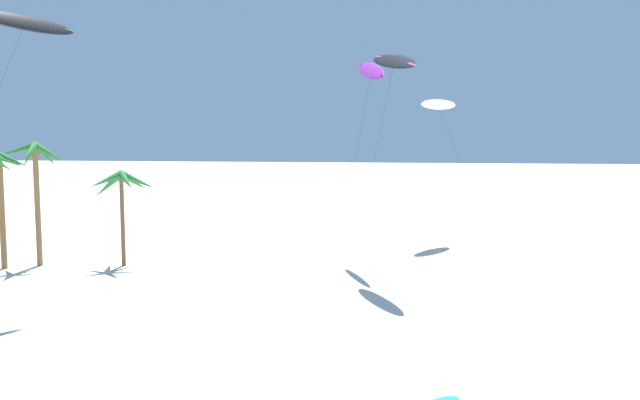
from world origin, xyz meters
TOP-DOWN VIEW (x-y plane):
  - palm_tree_1 at (-23.74, 45.05)m, footprint 4.16×4.00m
  - palm_tree_2 at (-25.71, 44.00)m, footprint 4.04×3.81m
  - palm_tree_4 at (-17.79, 45.59)m, footprint 4.68×4.53m
  - flying_kite_0 at (4.64, 57.00)m, footprint 5.93×10.77m
  - flying_kite_1 at (-18.46, 33.51)m, footprint 5.18×10.62m
  - flying_kite_4 at (0.86, 42.39)m, footprint 4.56×11.41m
  - flying_kite_7 at (-0.68, 48.28)m, footprint 3.48×6.92m

SIDE VIEW (x-z plane):
  - palm_tree_4 at x=-17.79m, z-range 2.27..9.00m
  - palm_tree_2 at x=-25.71m, z-range 2.36..10.45m
  - palm_tree_1 at x=-23.74m, z-range 2.57..11.29m
  - flying_kite_0 at x=4.64m, z-range 5.30..17.28m
  - flying_kite_7 at x=-0.68m, z-range 6.24..20.86m
  - flying_kite_4 at x=0.86m, z-range 6.46..21.27m
  - flying_kite_1 at x=-18.46m, z-range 7.29..23.55m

